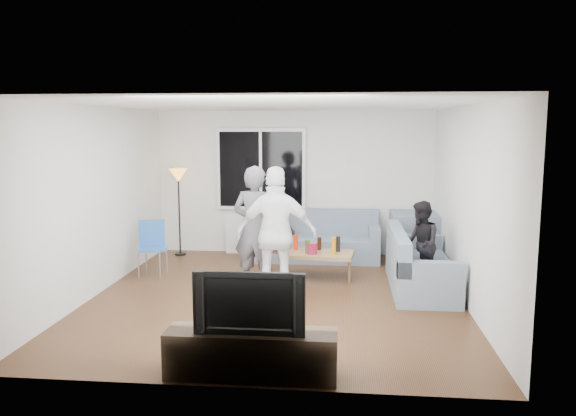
# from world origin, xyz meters

# --- Properties ---
(floor) EXTENTS (5.00, 5.50, 0.04)m
(floor) POSITION_xyz_m (0.00, 0.00, -0.02)
(floor) COLOR #56351C
(floor) RESTS_ON ground
(ceiling) EXTENTS (5.00, 5.50, 0.04)m
(ceiling) POSITION_xyz_m (0.00, 0.00, 2.62)
(ceiling) COLOR white
(ceiling) RESTS_ON ground
(wall_back) EXTENTS (5.00, 0.04, 2.60)m
(wall_back) POSITION_xyz_m (0.00, 2.77, 1.30)
(wall_back) COLOR silver
(wall_back) RESTS_ON ground
(wall_front) EXTENTS (5.00, 0.04, 2.60)m
(wall_front) POSITION_xyz_m (0.00, -2.77, 1.30)
(wall_front) COLOR silver
(wall_front) RESTS_ON ground
(wall_left) EXTENTS (0.04, 5.50, 2.60)m
(wall_left) POSITION_xyz_m (-2.52, 0.00, 1.30)
(wall_left) COLOR silver
(wall_left) RESTS_ON ground
(wall_right) EXTENTS (0.04, 5.50, 2.60)m
(wall_right) POSITION_xyz_m (2.52, 0.00, 1.30)
(wall_right) COLOR silver
(wall_right) RESTS_ON ground
(window_frame) EXTENTS (1.62, 0.06, 1.47)m
(window_frame) POSITION_xyz_m (-0.60, 2.69, 1.55)
(window_frame) COLOR white
(window_frame) RESTS_ON wall_back
(window_glass) EXTENTS (1.50, 0.02, 1.35)m
(window_glass) POSITION_xyz_m (-0.60, 2.65, 1.55)
(window_glass) COLOR black
(window_glass) RESTS_ON window_frame
(window_mullion) EXTENTS (0.05, 0.03, 1.35)m
(window_mullion) POSITION_xyz_m (-0.60, 2.64, 1.55)
(window_mullion) COLOR white
(window_mullion) RESTS_ON window_frame
(radiator) EXTENTS (1.30, 0.12, 0.62)m
(radiator) POSITION_xyz_m (-0.60, 2.65, 0.31)
(radiator) COLOR silver
(radiator) RESTS_ON floor
(potted_plant) EXTENTS (0.19, 0.15, 0.33)m
(potted_plant) POSITION_xyz_m (-0.27, 2.62, 0.79)
(potted_plant) COLOR #2F5D25
(potted_plant) RESTS_ON radiator
(vase) EXTENTS (0.16, 0.16, 0.15)m
(vase) POSITION_xyz_m (-0.73, 2.62, 0.70)
(vase) COLOR silver
(vase) RESTS_ON radiator
(sofa_back_section) EXTENTS (2.30, 0.85, 0.85)m
(sofa_back_section) POSITION_xyz_m (0.37, 2.27, 0.42)
(sofa_back_section) COLOR slate
(sofa_back_section) RESTS_ON floor
(sofa_right_section) EXTENTS (2.00, 0.85, 0.85)m
(sofa_right_section) POSITION_xyz_m (2.02, 0.60, 0.42)
(sofa_right_section) COLOR slate
(sofa_right_section) RESTS_ON floor
(sofa_corner) EXTENTS (0.85, 0.85, 0.85)m
(sofa_corner) POSITION_xyz_m (2.14, 2.27, 0.42)
(sofa_corner) COLOR slate
(sofa_corner) RESTS_ON floor
(cushion_yellow) EXTENTS (0.39, 0.33, 0.14)m
(cushion_yellow) POSITION_xyz_m (-0.26, 2.25, 0.51)
(cushion_yellow) COLOR gold
(cushion_yellow) RESTS_ON sofa_back_section
(cushion_red) EXTENTS (0.37, 0.31, 0.13)m
(cushion_red) POSITION_xyz_m (-0.49, 2.33, 0.51)
(cushion_red) COLOR maroon
(cushion_red) RESTS_ON sofa_back_section
(coffee_table) EXTENTS (1.15, 0.70, 0.40)m
(coffee_table) POSITION_xyz_m (0.50, 1.06, 0.20)
(coffee_table) COLOR #A98152
(coffee_table) RESTS_ON floor
(pitcher) EXTENTS (0.17, 0.17, 0.17)m
(pitcher) POSITION_xyz_m (0.43, 0.95, 0.49)
(pitcher) COLOR maroon
(pitcher) RESTS_ON coffee_table
(side_chair) EXTENTS (0.51, 0.51, 0.86)m
(side_chair) POSITION_xyz_m (-2.05, 0.90, 0.43)
(side_chair) COLOR #285CB0
(side_chair) RESTS_ON floor
(floor_lamp) EXTENTS (0.32, 0.32, 1.56)m
(floor_lamp) POSITION_xyz_m (-2.05, 2.38, 0.78)
(floor_lamp) COLOR #FFAC30
(floor_lamp) RESTS_ON floor
(player_left) EXTENTS (0.73, 0.56, 1.78)m
(player_left) POSITION_xyz_m (-0.34, 0.31, 0.89)
(player_left) COLOR #525358
(player_left) RESTS_ON floor
(player_right) EXTENTS (1.07, 0.47, 1.81)m
(player_right) POSITION_xyz_m (0.03, -0.17, 0.90)
(player_right) COLOR white
(player_right) RESTS_ON floor
(spectator_right) EXTENTS (0.52, 0.65, 1.26)m
(spectator_right) POSITION_xyz_m (2.02, 0.70, 0.63)
(spectator_right) COLOR black
(spectator_right) RESTS_ON floor
(spectator_back) EXTENTS (0.83, 0.62, 1.14)m
(spectator_back) POSITION_xyz_m (-0.30, 2.30, 0.57)
(spectator_back) COLOR black
(spectator_back) RESTS_ON floor
(tv_console) EXTENTS (1.60, 0.40, 0.44)m
(tv_console) POSITION_xyz_m (0.06, -2.50, 0.22)
(tv_console) COLOR #332619
(tv_console) RESTS_ON floor
(television) EXTENTS (1.03, 0.13, 0.59)m
(television) POSITION_xyz_m (0.06, -2.50, 0.74)
(television) COLOR black
(television) RESTS_ON tv_console
(bottle_b) EXTENTS (0.08, 0.08, 0.21)m
(bottle_b) POSITION_xyz_m (0.36, 0.97, 0.51)
(bottle_b) COLOR #178122
(bottle_b) RESTS_ON coffee_table
(bottle_e) EXTENTS (0.07, 0.07, 0.24)m
(bottle_e) POSITION_xyz_m (0.83, 1.14, 0.52)
(bottle_e) COLOR black
(bottle_e) RESTS_ON coffee_table
(bottle_a) EXTENTS (0.07, 0.07, 0.25)m
(bottle_a) POSITION_xyz_m (0.16, 1.17, 0.52)
(bottle_a) COLOR red
(bottle_a) RESTS_ON coffee_table
(bottle_d) EXTENTS (0.07, 0.07, 0.26)m
(bottle_d) POSITION_xyz_m (0.76, 0.97, 0.53)
(bottle_d) COLOR orange
(bottle_d) RESTS_ON coffee_table
(bottle_c) EXTENTS (0.07, 0.07, 0.20)m
(bottle_c) POSITION_xyz_m (0.53, 1.22, 0.50)
(bottle_c) COLOR black
(bottle_c) RESTS_ON coffee_table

